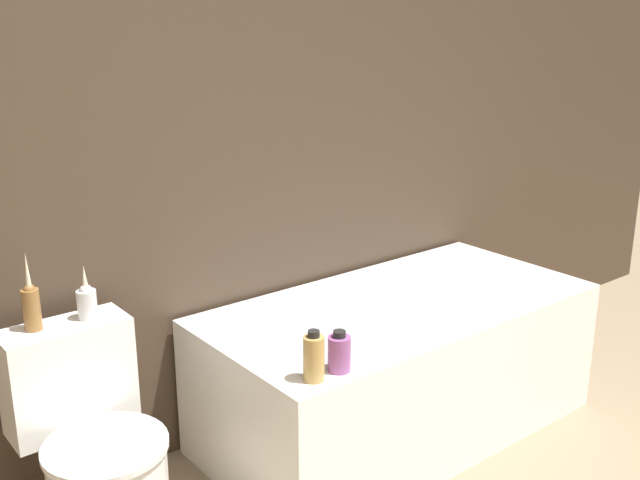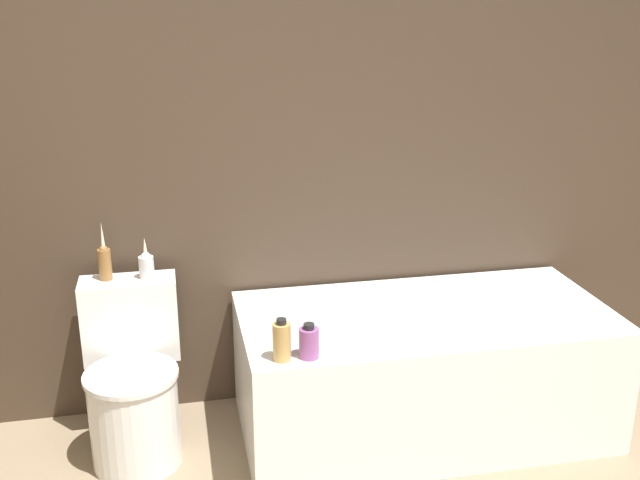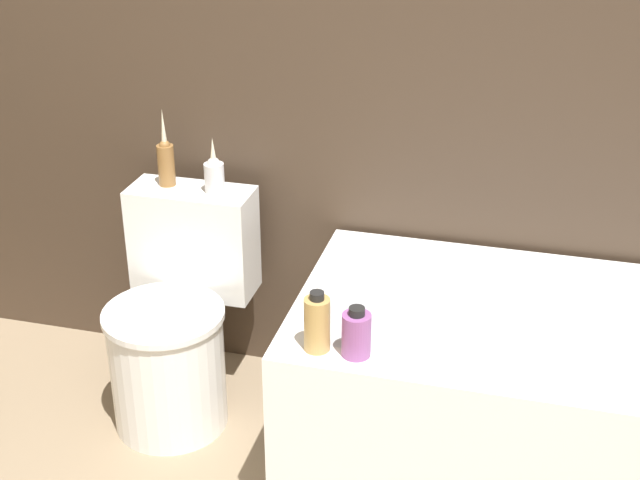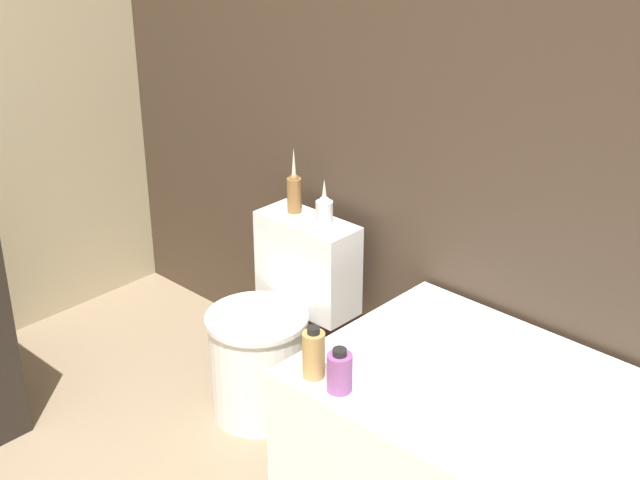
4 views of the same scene
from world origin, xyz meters
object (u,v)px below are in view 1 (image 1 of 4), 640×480
object	(u,v)px
bathtub	(397,365)
shampoo_bottle_tall	(314,358)
vase_gold	(31,305)
toilet	(97,460)
shampoo_bottle_short	(339,353)
vase_silver	(87,300)

from	to	relation	value
bathtub	shampoo_bottle_tall	distance (m)	0.80
vase_gold	shampoo_bottle_tall	bearing A→B (deg)	-41.66
toilet	vase_gold	world-z (taller)	vase_gold
toilet	vase_gold	distance (m)	0.52
bathtub	shampoo_bottle_tall	bearing A→B (deg)	-155.35
bathtub	shampoo_bottle_short	world-z (taller)	shampoo_bottle_short
shampoo_bottle_short	vase_gold	bearing A→B (deg)	142.39
vase_gold	shampoo_bottle_short	size ratio (longest dim) A/B	1.85
bathtub	vase_silver	xyz separation A→B (m)	(-1.14, 0.25, 0.48)
bathtub	shampoo_bottle_tall	size ratio (longest dim) A/B	9.55
bathtub	toilet	bearing A→B (deg)	176.65
toilet	vase_gold	xyz separation A→B (m)	(-0.08, 0.20, 0.48)
bathtub	vase_gold	distance (m)	1.42
shampoo_bottle_tall	shampoo_bottle_short	size ratio (longest dim) A/B	1.21
toilet	vase_silver	bearing A→B (deg)	65.44
toilet	shampoo_bottle_short	xyz separation A→B (m)	(0.66, -0.37, 0.31)
bathtub	shampoo_bottle_tall	xyz separation A→B (m)	(-0.66, -0.30, 0.35)
shampoo_bottle_tall	shampoo_bottle_short	world-z (taller)	shampoo_bottle_tall
vase_silver	toilet	bearing A→B (deg)	-114.56
toilet	shampoo_bottle_tall	distance (m)	0.75
bathtub	vase_gold	world-z (taller)	vase_gold
bathtub	toilet	size ratio (longest dim) A/B	2.24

